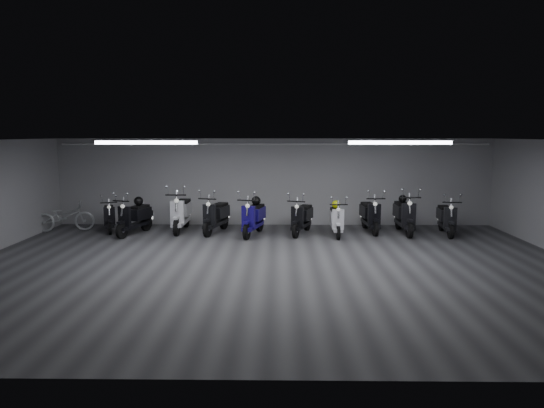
{
  "coord_description": "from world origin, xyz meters",
  "views": [
    {
      "loc": [
        0.14,
        -10.38,
        2.94
      ],
      "look_at": [
        -0.04,
        2.5,
        1.05
      ],
      "focal_mm": 31.57,
      "sensor_mm": 36.0,
      "label": 1
    }
  ],
  "objects_px": {
    "scooter_2": "(181,207)",
    "scooter_7": "(370,210)",
    "scooter_5": "(302,212)",
    "helmet_2": "(403,199)",
    "scooter_1": "(134,212)",
    "scooter_9": "(447,213)",
    "helmet_0": "(256,201)",
    "scooter_6": "(337,215)",
    "bicycle": "(64,213)",
    "helmet_3": "(336,204)",
    "scooter_3": "(216,210)",
    "scooter_0": "(109,212)",
    "helmet_1": "(139,201)",
    "scooter_8": "(404,210)",
    "scooter_4": "(253,212)"
  },
  "relations": [
    {
      "from": "helmet_1",
      "to": "bicycle",
      "type": "bearing_deg",
      "value": 174.1
    },
    {
      "from": "scooter_6",
      "to": "scooter_9",
      "type": "height_order",
      "value": "scooter_9"
    },
    {
      "from": "scooter_6",
      "to": "helmet_2",
      "type": "xyz_separation_m",
      "value": [
        2.05,
        0.58,
        0.39
      ]
    },
    {
      "from": "scooter_1",
      "to": "scooter_5",
      "type": "relative_size",
      "value": 1.02
    },
    {
      "from": "helmet_3",
      "to": "scooter_6",
      "type": "bearing_deg",
      "value": -90.95
    },
    {
      "from": "scooter_1",
      "to": "scooter_5",
      "type": "height_order",
      "value": "scooter_1"
    },
    {
      "from": "bicycle",
      "to": "helmet_1",
      "type": "bearing_deg",
      "value": -111.16
    },
    {
      "from": "scooter_5",
      "to": "scooter_7",
      "type": "distance_m",
      "value": 2.11
    },
    {
      "from": "scooter_2",
      "to": "scooter_8",
      "type": "bearing_deg",
      "value": -1.3
    },
    {
      "from": "scooter_5",
      "to": "helmet_2",
      "type": "distance_m",
      "value": 3.09
    },
    {
      "from": "scooter_9",
      "to": "helmet_0",
      "type": "distance_m",
      "value": 5.61
    },
    {
      "from": "scooter_8",
      "to": "scooter_0",
      "type": "bearing_deg",
      "value": 179.26
    },
    {
      "from": "bicycle",
      "to": "helmet_2",
      "type": "xyz_separation_m",
      "value": [
        10.26,
        0.04,
        0.46
      ]
    },
    {
      "from": "scooter_9",
      "to": "bicycle",
      "type": "height_order",
      "value": "scooter_9"
    },
    {
      "from": "helmet_1",
      "to": "helmet_2",
      "type": "distance_m",
      "value": 7.9
    },
    {
      "from": "scooter_1",
      "to": "helmet_3",
      "type": "distance_m",
      "value": 5.94
    },
    {
      "from": "helmet_2",
      "to": "helmet_3",
      "type": "distance_m",
      "value": 2.08
    },
    {
      "from": "scooter_1",
      "to": "scooter_9",
      "type": "bearing_deg",
      "value": 19.15
    },
    {
      "from": "scooter_3",
      "to": "scooter_6",
      "type": "relative_size",
      "value": 1.11
    },
    {
      "from": "scooter_2",
      "to": "bicycle",
      "type": "relative_size",
      "value": 1.17
    },
    {
      "from": "scooter_2",
      "to": "bicycle",
      "type": "distance_m",
      "value": 3.58
    },
    {
      "from": "helmet_2",
      "to": "scooter_5",
      "type": "bearing_deg",
      "value": -172.64
    },
    {
      "from": "scooter_8",
      "to": "helmet_2",
      "type": "xyz_separation_m",
      "value": [
        0.0,
        0.27,
        0.29
      ]
    },
    {
      "from": "scooter_2",
      "to": "scooter_7",
      "type": "relative_size",
      "value": 1.09
    },
    {
      "from": "scooter_2",
      "to": "helmet_1",
      "type": "bearing_deg",
      "value": -167.67
    },
    {
      "from": "scooter_4",
      "to": "scooter_1",
      "type": "bearing_deg",
      "value": -165.96
    },
    {
      "from": "scooter_8",
      "to": "helmet_2",
      "type": "relative_size",
      "value": 8.29
    },
    {
      "from": "scooter_2",
      "to": "scooter_7",
      "type": "distance_m",
      "value": 5.72
    },
    {
      "from": "scooter_3",
      "to": "scooter_7",
      "type": "height_order",
      "value": "scooter_3"
    },
    {
      "from": "scooter_3",
      "to": "helmet_3",
      "type": "bearing_deg",
      "value": 14.21
    },
    {
      "from": "scooter_2",
      "to": "scooter_4",
      "type": "bearing_deg",
      "value": -12.79
    },
    {
      "from": "scooter_0",
      "to": "helmet_1",
      "type": "height_order",
      "value": "scooter_0"
    },
    {
      "from": "scooter_5",
      "to": "scooter_7",
      "type": "bearing_deg",
      "value": 29.16
    },
    {
      "from": "scooter_1",
      "to": "scooter_9",
      "type": "xyz_separation_m",
      "value": [
        9.18,
        0.11,
        -0.02
      ]
    },
    {
      "from": "scooter_2",
      "to": "helmet_0",
      "type": "relative_size",
      "value": 7.36
    },
    {
      "from": "scooter_9",
      "to": "helmet_1",
      "type": "relative_size",
      "value": 6.36
    },
    {
      "from": "scooter_1",
      "to": "bicycle",
      "type": "xyz_separation_m",
      "value": [
        -2.28,
        0.48,
        -0.11
      ]
    },
    {
      "from": "scooter_4",
      "to": "scooter_7",
      "type": "relative_size",
      "value": 1.01
    },
    {
      "from": "bicycle",
      "to": "helmet_1",
      "type": "relative_size",
      "value": 6.25
    },
    {
      "from": "bicycle",
      "to": "helmet_3",
      "type": "xyz_separation_m",
      "value": [
        8.22,
        -0.32,
        0.33
      ]
    },
    {
      "from": "scooter_1",
      "to": "scooter_2",
      "type": "xyz_separation_m",
      "value": [
        1.29,
        0.48,
        0.08
      ]
    },
    {
      "from": "scooter_4",
      "to": "helmet_0",
      "type": "xyz_separation_m",
      "value": [
        0.07,
        0.25,
        0.3
      ]
    },
    {
      "from": "helmet_1",
      "to": "helmet_3",
      "type": "distance_m",
      "value": 5.86
    },
    {
      "from": "scooter_3",
      "to": "helmet_2",
      "type": "relative_size",
      "value": 7.88
    },
    {
      "from": "scooter_0",
      "to": "scooter_6",
      "type": "height_order",
      "value": "scooter_6"
    },
    {
      "from": "helmet_3",
      "to": "scooter_3",
      "type": "bearing_deg",
      "value": 178.22
    },
    {
      "from": "scooter_7",
      "to": "scooter_8",
      "type": "xyz_separation_m",
      "value": [
        0.97,
        -0.23,
        0.04
      ]
    },
    {
      "from": "scooter_5",
      "to": "helmet_2",
      "type": "height_order",
      "value": "scooter_5"
    },
    {
      "from": "helmet_1",
      "to": "scooter_9",
      "type": "bearing_deg",
      "value": -0.81
    },
    {
      "from": "scooter_6",
      "to": "scooter_7",
      "type": "xyz_separation_m",
      "value": [
        1.08,
        0.54,
        0.06
      ]
    }
  ]
}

